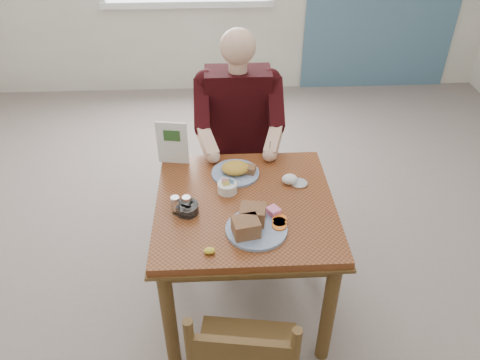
{
  "coord_description": "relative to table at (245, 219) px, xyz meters",
  "views": [
    {
      "loc": [
        -0.12,
        -1.85,
        2.22
      ],
      "look_at": [
        -0.03,
        0.0,
        0.89
      ],
      "focal_mm": 35.0,
      "sensor_mm": 36.0,
      "label": 1
    }
  ],
  "objects": [
    {
      "name": "floor",
      "position": [
        0.0,
        0.0,
        -0.64
      ],
      "size": [
        6.0,
        6.0,
        0.0
      ],
      "primitive_type": "plane",
      "color": "#75665E",
      "rests_on": "ground"
    },
    {
      "name": "lemon_wedge",
      "position": [
        -0.18,
        -0.36,
        0.13
      ],
      "size": [
        0.06,
        0.05,
        0.03
      ],
      "primitive_type": "ellipsoid",
      "rotation": [
        0.0,
        0.0,
        0.27
      ],
      "color": "yellow",
      "rests_on": "table"
    },
    {
      "name": "napkin",
      "position": [
        0.25,
        0.15,
        0.14
      ],
      "size": [
        0.09,
        0.07,
        0.05
      ],
      "primitive_type": "ellipsoid",
      "rotation": [
        0.0,
        0.0,
        -0.02
      ],
      "color": "white",
      "rests_on": "table"
    },
    {
      "name": "metal_dish",
      "position": [
        0.29,
        0.13,
        0.12
      ],
      "size": [
        0.11,
        0.11,
        0.01
      ],
      "primitive_type": "cylinder",
      "rotation": [
        0.0,
        0.0,
        0.23
      ],
      "color": "silver",
      "rests_on": "table"
    },
    {
      "name": "table",
      "position": [
        0.0,
        0.0,
        0.0
      ],
      "size": [
        0.92,
        0.92,
        0.75
      ],
      "color": "brown",
      "rests_on": "ground"
    },
    {
      "name": "chair_far",
      "position": [
        0.0,
        0.8,
        -0.16
      ],
      "size": [
        0.42,
        0.42,
        0.95
      ],
      "color": "brown",
      "rests_on": "ground"
    },
    {
      "name": "diner",
      "position": [
        0.0,
        0.71,
        0.17
      ],
      "size": [
        0.53,
        0.56,
        1.39
      ],
      "color": "gray",
      "rests_on": "chair_far"
    },
    {
      "name": "near_plate",
      "position": [
        0.03,
        -0.21,
        0.15
      ],
      "size": [
        0.32,
        0.31,
        0.1
      ],
      "color": "white",
      "rests_on": "table"
    },
    {
      "name": "far_plate",
      "position": [
        -0.03,
        0.24,
        0.14
      ],
      "size": [
        0.33,
        0.33,
        0.07
      ],
      "color": "white",
      "rests_on": "table"
    },
    {
      "name": "caddy",
      "position": [
        -0.09,
        0.09,
        0.14
      ],
      "size": [
        0.13,
        0.13,
        0.08
      ],
      "color": "white",
      "rests_on": "table"
    },
    {
      "name": "shakers",
      "position": [
        -0.32,
        -0.07,
        0.16
      ],
      "size": [
        0.1,
        0.04,
        0.09
      ],
      "color": "white",
      "rests_on": "table"
    },
    {
      "name": "creamer",
      "position": [
        -0.29,
        -0.07,
        0.14
      ],
      "size": [
        0.14,
        0.14,
        0.05
      ],
      "color": "white",
      "rests_on": "table"
    },
    {
      "name": "menu",
      "position": [
        -0.38,
        0.38,
        0.24
      ],
      "size": [
        0.17,
        0.04,
        0.26
      ],
      "color": "white",
      "rests_on": "table"
    }
  ]
}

